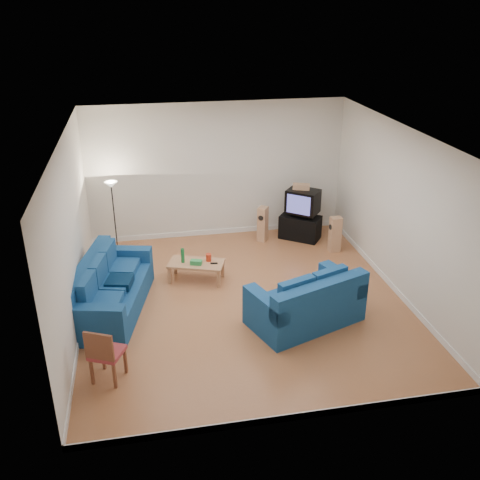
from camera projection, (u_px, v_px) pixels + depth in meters
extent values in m
cube|color=brown|center=(244.00, 301.00, 10.23)|extent=(6.00, 6.50, 0.01)
cube|color=white|center=(245.00, 135.00, 8.90)|extent=(6.00, 6.50, 0.01)
cube|color=white|center=(217.00, 171.00, 12.47)|extent=(6.00, 0.01, 3.20)
cube|color=white|center=(295.00, 323.00, 6.66)|extent=(6.00, 0.01, 3.20)
cube|color=white|center=(71.00, 237.00, 9.05)|extent=(0.01, 6.50, 3.20)
cube|color=white|center=(400.00, 212.00, 10.08)|extent=(0.01, 6.50, 3.20)
cube|color=white|center=(218.00, 231.00, 13.10)|extent=(6.00, 0.02, 0.12)
cube|color=white|center=(290.00, 417.00, 7.31)|extent=(6.00, 0.02, 0.12)
cube|color=white|center=(83.00, 314.00, 9.69)|extent=(0.02, 6.50, 0.12)
cube|color=white|center=(390.00, 284.00, 10.71)|extent=(0.02, 6.50, 0.12)
cube|color=navy|center=(112.00, 298.00, 9.85)|extent=(1.61, 2.65, 0.47)
cube|color=navy|center=(87.00, 275.00, 9.66)|extent=(0.81, 2.46, 0.48)
cube|color=navy|center=(125.00, 254.00, 10.70)|extent=(1.10, 0.49, 0.27)
cube|color=navy|center=(92.00, 314.00, 8.68)|extent=(1.10, 0.49, 0.27)
cube|color=#061E39|center=(119.00, 282.00, 9.70)|extent=(0.54, 0.54, 0.13)
cube|color=navy|center=(304.00, 310.00, 9.49)|extent=(2.19, 1.68, 0.48)
cube|color=navy|center=(321.00, 296.00, 8.97)|extent=(1.90, 0.91, 0.49)
cube|color=navy|center=(266.00, 304.00, 8.94)|extent=(0.61, 1.10, 0.27)
cube|color=navy|center=(342.00, 279.00, 9.73)|extent=(0.61, 1.10, 0.27)
cube|color=#061E39|center=(300.00, 288.00, 9.48)|extent=(0.58, 0.58, 0.14)
cube|color=tan|center=(196.00, 264.00, 10.83)|extent=(1.23, 0.89, 0.05)
cube|color=tan|center=(170.00, 276.00, 10.78)|extent=(0.08, 0.08, 0.35)
cube|color=tan|center=(176.00, 266.00, 11.18)|extent=(0.08, 0.08, 0.35)
cube|color=tan|center=(219.00, 279.00, 10.64)|extent=(0.08, 0.08, 0.35)
cube|color=tan|center=(223.00, 269.00, 11.04)|extent=(0.08, 0.08, 0.35)
cylinder|color=#197233|center=(183.00, 255.00, 10.76)|extent=(0.10, 0.10, 0.30)
cube|color=green|center=(196.00, 262.00, 10.72)|extent=(0.26, 0.19, 0.09)
cylinder|color=red|center=(209.00, 258.00, 10.85)|extent=(0.14, 0.14, 0.15)
cube|color=black|center=(214.00, 263.00, 10.76)|extent=(0.15, 0.07, 0.02)
cube|color=black|center=(300.00, 227.00, 12.77)|extent=(1.05, 0.96, 0.57)
cube|color=black|center=(302.00, 213.00, 12.69)|extent=(0.53, 0.50, 0.10)
cube|color=black|center=(303.00, 201.00, 12.51)|extent=(0.89, 0.86, 0.55)
cube|color=#46479B|center=(298.00, 205.00, 12.29)|extent=(0.46, 0.38, 0.44)
cube|color=tan|center=(301.00, 187.00, 12.41)|extent=(0.42, 0.28, 0.14)
cube|color=tan|center=(263.00, 224.00, 12.59)|extent=(0.30, 0.32, 0.84)
cylinder|color=black|center=(261.00, 218.00, 12.40)|extent=(0.11, 0.09, 0.12)
cube|color=tan|center=(335.00, 234.00, 12.06)|extent=(0.26, 0.21, 0.83)
cylinder|color=black|center=(330.00, 227.00, 11.95)|extent=(0.03, 0.12, 0.12)
cylinder|color=black|center=(118.00, 250.00, 12.22)|extent=(0.21, 0.21, 0.03)
cylinder|color=black|center=(115.00, 219.00, 11.90)|extent=(0.03, 0.03, 1.56)
cone|color=white|center=(111.00, 184.00, 11.56)|extent=(0.28, 0.28, 0.12)
cube|color=brown|center=(92.00, 372.00, 7.94)|extent=(0.05, 0.05, 0.45)
cube|color=brown|center=(103.00, 357.00, 8.27)|extent=(0.05, 0.05, 0.45)
cube|color=brown|center=(115.00, 375.00, 7.86)|extent=(0.05, 0.05, 0.45)
cube|color=brown|center=(125.00, 360.00, 8.18)|extent=(0.05, 0.05, 0.45)
cube|color=#9D3339|center=(107.00, 353.00, 7.96)|extent=(0.60, 0.60, 0.06)
cube|color=brown|center=(99.00, 347.00, 7.68)|extent=(0.43, 0.23, 0.45)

